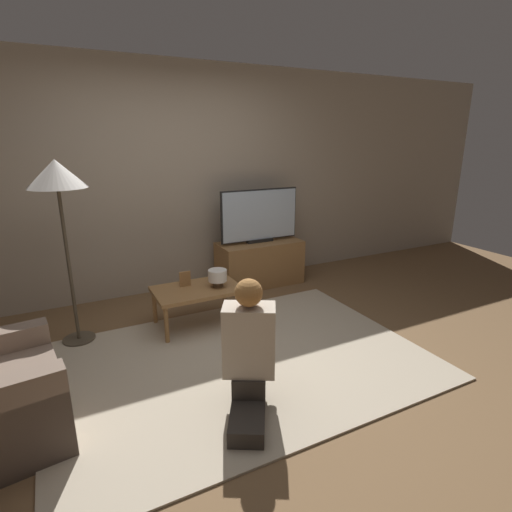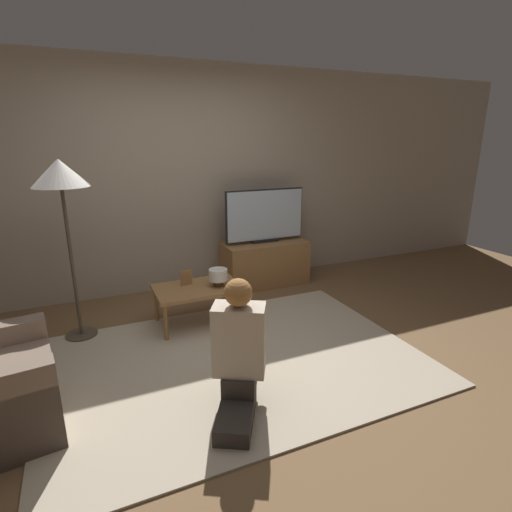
{
  "view_description": "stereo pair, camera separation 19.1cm",
  "coord_description": "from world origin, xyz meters",
  "px_view_note": "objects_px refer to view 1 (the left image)",
  "views": [
    {
      "loc": [
        -1.21,
        -2.64,
        1.78
      ],
      "look_at": [
        0.4,
        0.52,
        0.72
      ],
      "focal_mm": 28.0,
      "sensor_mm": 36.0,
      "label": 1
    },
    {
      "loc": [
        -1.04,
        -2.72,
        1.78
      ],
      "look_at": [
        0.4,
        0.52,
        0.72
      ],
      "focal_mm": 28.0,
      "sensor_mm": 36.0,
      "label": 2
    }
  ],
  "objects_px": {
    "floor_lamp": "(57,184)",
    "table_lamp": "(218,277)",
    "tv": "(260,216)",
    "person_kneeling": "(249,349)",
    "coffee_table": "(197,292)"
  },
  "relations": [
    {
      "from": "floor_lamp",
      "to": "table_lamp",
      "type": "distance_m",
      "value": 1.59
    },
    {
      "from": "tv",
      "to": "coffee_table",
      "type": "height_order",
      "value": "tv"
    },
    {
      "from": "tv",
      "to": "floor_lamp",
      "type": "height_order",
      "value": "floor_lamp"
    },
    {
      "from": "floor_lamp",
      "to": "person_kneeling",
      "type": "relative_size",
      "value": 1.75
    },
    {
      "from": "floor_lamp",
      "to": "coffee_table",
      "type": "bearing_deg",
      "value": -10.02
    },
    {
      "from": "floor_lamp",
      "to": "person_kneeling",
      "type": "height_order",
      "value": "floor_lamp"
    },
    {
      "from": "tv",
      "to": "coffee_table",
      "type": "xyz_separation_m",
      "value": [
        -1.08,
        -0.78,
        -0.52
      ]
    },
    {
      "from": "person_kneeling",
      "to": "table_lamp",
      "type": "bearing_deg",
      "value": -73.8
    },
    {
      "from": "tv",
      "to": "person_kneeling",
      "type": "height_order",
      "value": "tv"
    },
    {
      "from": "tv",
      "to": "coffee_table",
      "type": "relative_size",
      "value": 1.23
    },
    {
      "from": "coffee_table",
      "to": "table_lamp",
      "type": "relative_size",
      "value": 4.55
    },
    {
      "from": "tv",
      "to": "person_kneeling",
      "type": "relative_size",
      "value": 1.1
    },
    {
      "from": "coffee_table",
      "to": "tv",
      "type": "bearing_deg",
      "value": 35.74
    },
    {
      "from": "person_kneeling",
      "to": "table_lamp",
      "type": "distance_m",
      "value": 1.34
    },
    {
      "from": "tv",
      "to": "coffee_table",
      "type": "distance_m",
      "value": 1.43
    }
  ]
}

